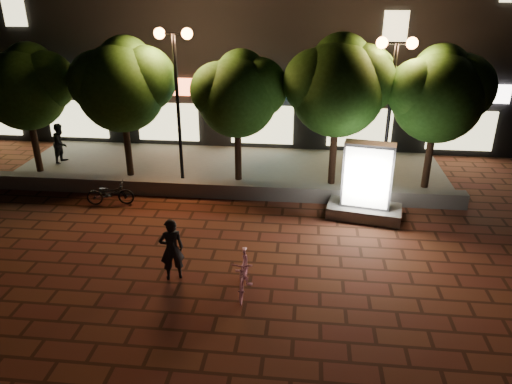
# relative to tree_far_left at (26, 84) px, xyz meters

# --- Properties ---
(ground) EXTENTS (80.00, 80.00, 0.00)m
(ground) POSITION_rel_tree_far_left_xyz_m (6.95, -5.46, -3.29)
(ground) COLOR #542B1A
(ground) RESTS_ON ground
(retaining_wall) EXTENTS (16.00, 0.45, 0.50)m
(retaining_wall) POSITION_rel_tree_far_left_xyz_m (6.95, -1.46, -3.04)
(retaining_wall) COLOR #63615C
(retaining_wall) RESTS_ON ground
(sidewalk) EXTENTS (16.00, 5.00, 0.08)m
(sidewalk) POSITION_rel_tree_far_left_xyz_m (6.95, 1.04, -3.25)
(sidewalk) COLOR #63615C
(sidewalk) RESTS_ON ground
(building_block) EXTENTS (28.00, 8.12, 11.30)m
(building_block) POSITION_rel_tree_far_left_xyz_m (6.94, 7.53, 1.70)
(building_block) COLOR black
(building_block) RESTS_ON ground
(tree_far_left) EXTENTS (3.36, 2.80, 4.63)m
(tree_far_left) POSITION_rel_tree_far_left_xyz_m (0.00, 0.00, 0.00)
(tree_far_left) COLOR black
(tree_far_left) RESTS_ON sidewalk
(tree_left) EXTENTS (3.60, 3.00, 4.89)m
(tree_left) POSITION_rel_tree_far_left_xyz_m (3.50, 0.00, 0.15)
(tree_left) COLOR black
(tree_left) RESTS_ON sidewalk
(tree_mid) EXTENTS (3.24, 2.70, 4.50)m
(tree_mid) POSITION_rel_tree_far_left_xyz_m (7.50, -0.00, -0.08)
(tree_mid) COLOR black
(tree_mid) RESTS_ON sidewalk
(tree_right) EXTENTS (3.72, 3.10, 5.07)m
(tree_right) POSITION_rel_tree_far_left_xyz_m (10.80, 0.00, 0.27)
(tree_right) COLOR black
(tree_right) RESTS_ON sidewalk
(tree_far_right) EXTENTS (3.48, 2.90, 4.76)m
(tree_far_right) POSITION_rel_tree_far_left_xyz_m (14.00, 0.00, 0.08)
(tree_far_right) COLOR black
(tree_far_right) RESTS_ON sidewalk
(street_lamp_left) EXTENTS (1.26, 0.36, 5.18)m
(street_lamp_left) POSITION_rel_tree_far_left_xyz_m (5.45, -0.26, 0.74)
(street_lamp_left) COLOR black
(street_lamp_left) RESTS_ON sidewalk
(street_lamp_right) EXTENTS (1.26, 0.36, 4.98)m
(street_lamp_right) POSITION_rel_tree_far_left_xyz_m (12.45, -0.26, 0.60)
(street_lamp_right) COLOR black
(street_lamp_right) RESTS_ON sidewalk
(ad_kiosk) EXTENTS (2.35, 1.47, 2.36)m
(ad_kiosk) POSITION_rel_tree_far_left_xyz_m (11.66, -2.48, -2.34)
(ad_kiosk) COLOR #63615C
(ad_kiosk) RESTS_ON ground
(scooter_pink) EXTENTS (0.51, 1.63, 0.97)m
(scooter_pink) POSITION_rel_tree_far_left_xyz_m (8.51, -6.69, -2.81)
(scooter_pink) COLOR #C67BA2
(scooter_pink) RESTS_ON ground
(rider) EXTENTS (0.69, 0.58, 1.60)m
(rider) POSITION_rel_tree_far_left_xyz_m (6.75, -6.35, -2.49)
(rider) COLOR black
(rider) RESTS_ON ground
(scooter_parked) EXTENTS (1.57, 0.77, 0.79)m
(scooter_parked) POSITION_rel_tree_far_left_xyz_m (3.65, -2.46, -2.90)
(scooter_parked) COLOR black
(scooter_parked) RESTS_ON ground
(pedestrian) EXTENTS (0.68, 0.82, 1.54)m
(pedestrian) POSITION_rel_tree_far_left_xyz_m (0.37, 0.98, -2.44)
(pedestrian) COLOR black
(pedestrian) RESTS_ON sidewalk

